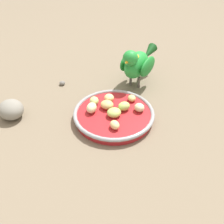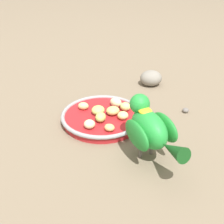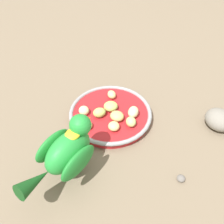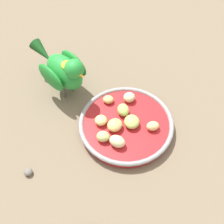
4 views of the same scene
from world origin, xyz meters
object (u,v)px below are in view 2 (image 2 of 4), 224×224
object	(u,v)px
apple_piece_8	(109,128)
apple_piece_0	(98,110)
apple_piece_4	(125,107)
apple_piece_1	(89,124)
apple_piece_3	(116,102)
parrot	(150,128)
pebble_0	(186,110)
apple_piece_5	(101,117)
feeding_bowl	(102,117)
apple_piece_6	(83,106)
apple_piece_7	(123,115)
rock_large	(151,78)
apple_piece_2	(113,111)

from	to	relation	value
apple_piece_8	apple_piece_0	bearing A→B (deg)	103.78
apple_piece_0	apple_piece_4	size ratio (longest dim) A/B	1.29
apple_piece_1	apple_piece_3	world-z (taller)	apple_piece_3
parrot	pebble_0	world-z (taller)	parrot
apple_piece_1	apple_piece_5	bearing A→B (deg)	43.52
feeding_bowl	apple_piece_8	size ratio (longest dim) A/B	8.40
parrot	feeding_bowl	bearing A→B (deg)	8.78
apple_piece_8	apple_piece_4	bearing A→B (deg)	59.52
apple_piece_6	parrot	distance (m)	0.24
apple_piece_5	apple_piece_8	xyz separation A→B (m)	(0.02, -0.04, -0.00)
apple_piece_3	apple_piece_5	size ratio (longest dim) A/B	1.08
apple_piece_0	apple_piece_8	bearing A→B (deg)	-76.22
apple_piece_7	apple_piece_8	distance (m)	0.06
apple_piece_0	pebble_0	distance (m)	0.24
apple_piece_7	parrot	bearing A→B (deg)	-76.14
rock_large	pebble_0	bearing A→B (deg)	-74.06
feeding_bowl	apple_piece_4	xyz separation A→B (m)	(0.06, 0.01, 0.02)
apple_piece_1	apple_piece_3	bearing A→B (deg)	51.64
apple_piece_3	apple_piece_1	bearing A→B (deg)	-128.36
apple_piece_0	pebble_0	bearing A→B (deg)	2.24
apple_piece_8	feeding_bowl	bearing A→B (deg)	97.84
apple_piece_7	apple_piece_8	bearing A→B (deg)	-129.37
apple_piece_5	apple_piece_7	distance (m)	0.06
feeding_bowl	apple_piece_0	world-z (taller)	apple_piece_0
apple_piece_2	apple_piece_4	distance (m)	0.04
apple_piece_2	apple_piece_5	bearing A→B (deg)	-142.22
parrot	rock_large	distance (m)	0.38
parrot	rock_large	size ratio (longest dim) A/B	2.66
apple_piece_8	apple_piece_2	bearing A→B (deg)	75.93
apple_piece_1	apple_piece_2	xyz separation A→B (m)	(0.06, 0.05, -0.00)
pebble_0	apple_piece_4	bearing A→B (deg)	-179.80
rock_large	pebble_0	xyz separation A→B (m)	(0.05, -0.18, -0.02)
apple_piece_7	apple_piece_8	xyz separation A→B (m)	(-0.04, -0.05, -0.00)
apple_piece_6	apple_piece_8	size ratio (longest dim) A/B	1.11
apple_piece_4	apple_piece_8	world-z (taller)	apple_piece_4
parrot	apple_piece_1	bearing A→B (deg)	30.56
apple_piece_3	parrot	bearing A→B (deg)	-78.20
pebble_0	apple_piece_2	bearing A→B (deg)	-174.57
feeding_bowl	rock_large	xyz separation A→B (m)	(0.18, 0.20, 0.01)
apple_piece_6	apple_piece_7	world-z (taller)	same
apple_piece_1	apple_piece_7	distance (m)	0.09
apple_piece_7	parrot	xyz separation A→B (m)	(0.03, -0.13, 0.05)
apple_piece_0	apple_piece_6	xyz separation A→B (m)	(-0.04, 0.03, -0.00)
apple_piece_1	parrot	xyz separation A→B (m)	(0.12, -0.10, 0.05)
apple_piece_0	apple_piece_1	distance (m)	0.07
pebble_0	rock_large	bearing A→B (deg)	105.94
feeding_bowl	apple_piece_4	bearing A→B (deg)	13.07
apple_piece_6	parrot	xyz separation A→B (m)	(0.13, -0.20, 0.05)
apple_piece_0	apple_piece_5	world-z (taller)	apple_piece_5
apple_piece_5	apple_piece_3	bearing A→B (deg)	55.49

